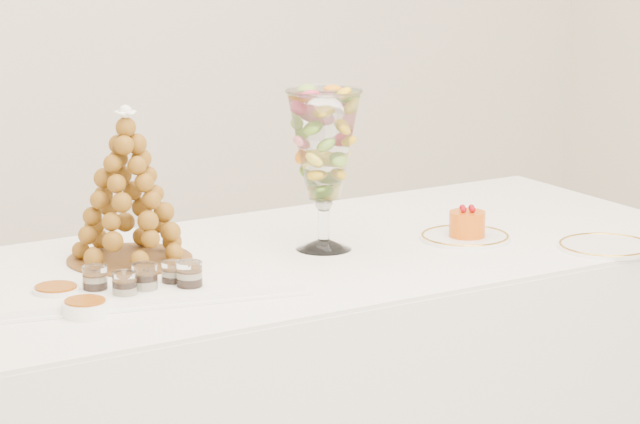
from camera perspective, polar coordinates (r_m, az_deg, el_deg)
lace_tray at (r=3.37m, az=-7.08°, el=-2.31°), size 0.73×0.60×0.02m
macaron_vase at (r=3.54m, az=0.14°, el=2.46°), size 0.17×0.17×0.38m
cake_plate at (r=3.69m, az=5.48°, el=-0.96°), size 0.22×0.22×0.01m
spare_plate at (r=3.66m, az=10.71°, el=-1.29°), size 0.23×0.23×0.01m
verrine_a at (r=3.22m, az=-8.47°, el=-2.64°), size 0.06×0.06×0.07m
verrine_b at (r=3.20m, az=-6.62°, el=-2.61°), size 0.06×0.06×0.08m
verrine_c at (r=3.25m, az=-5.56°, el=-2.44°), size 0.05×0.05×0.07m
verrine_d at (r=3.17m, az=-7.36°, el=-2.86°), size 0.05×0.05×0.07m
verrine_e at (r=3.21m, az=-4.94°, el=-2.53°), size 0.07×0.07×0.07m
ramekin_back at (r=3.21m, az=-9.90°, el=-3.08°), size 0.10×0.10×0.03m
ramekin_front at (r=3.11m, az=-8.83°, el=-3.61°), size 0.09×0.09×0.03m
croquembouche at (r=3.39m, az=-7.26°, el=0.98°), size 0.28×0.28×0.35m
mousse_cake at (r=3.68m, az=5.56°, el=-0.43°), size 0.09×0.09×0.08m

